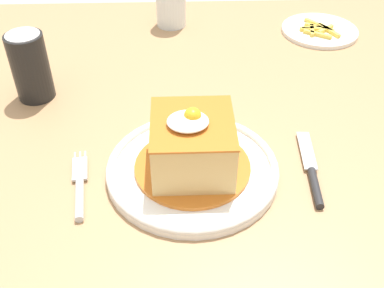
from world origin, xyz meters
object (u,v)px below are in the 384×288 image
at_px(knife, 313,176).
at_px(drinking_glass, 171,6).
at_px(side_plate_fries, 319,30).
at_px(fork, 80,189).
at_px(main_plate, 192,168).
at_px(soda_can, 30,67).

xyz_separation_m(knife, drinking_glass, (-0.21, 0.53, 0.04)).
bearing_deg(side_plate_fries, fork, -133.86).
relative_size(main_plate, soda_can, 2.07).
height_order(fork, soda_can, soda_can).
relative_size(knife, soda_can, 1.34).
bearing_deg(side_plate_fries, soda_can, -158.02).
distance_m(main_plate, side_plate_fries, 0.55).
distance_m(knife, drinking_glass, 0.57).
relative_size(main_plate, knife, 1.55).
relative_size(fork, drinking_glass, 1.35).
relative_size(main_plate, side_plate_fries, 1.51).
bearing_deg(fork, knife, 2.35).
height_order(knife, drinking_glass, drinking_glass).
relative_size(knife, drinking_glass, 1.58).
xyz_separation_m(fork, side_plate_fries, (0.47, 0.49, -0.00)).
relative_size(drinking_glass, side_plate_fries, 0.62).
xyz_separation_m(knife, soda_can, (-0.46, 0.24, 0.06)).
bearing_deg(main_plate, side_plate_fries, 56.04).
height_order(main_plate, drinking_glass, drinking_glass).
bearing_deg(drinking_glass, side_plate_fries, -9.07).
height_order(main_plate, soda_can, soda_can).
bearing_deg(soda_can, fork, -65.45).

